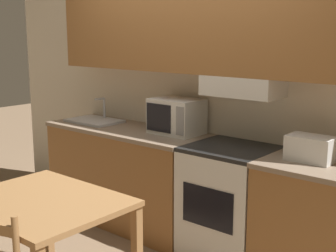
{
  "coord_description": "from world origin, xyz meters",
  "views": [
    {
      "loc": [
        2.41,
        -3.36,
        1.82
      ],
      "look_at": [
        0.05,
        -0.56,
        1.08
      ],
      "focal_mm": 50.0,
      "sensor_mm": 36.0,
      "label": 1
    }
  ],
  "objects_px": {
    "microwave": "(177,116)",
    "stove_range": "(229,203)",
    "toaster": "(311,148)",
    "dining_table": "(43,216)",
    "sink_basin": "(94,120)"
  },
  "relations": [
    {
      "from": "toaster",
      "to": "dining_table",
      "type": "relative_size",
      "value": 0.32
    },
    {
      "from": "toaster",
      "to": "microwave",
      "type": "bearing_deg",
      "value": 175.66
    },
    {
      "from": "microwave",
      "to": "toaster",
      "type": "height_order",
      "value": "microwave"
    },
    {
      "from": "stove_range",
      "to": "toaster",
      "type": "distance_m",
      "value": 0.85
    },
    {
      "from": "stove_range",
      "to": "sink_basin",
      "type": "bearing_deg",
      "value": 179.98
    },
    {
      "from": "stove_range",
      "to": "dining_table",
      "type": "bearing_deg",
      "value": -109.54
    },
    {
      "from": "toaster",
      "to": "sink_basin",
      "type": "xyz_separation_m",
      "value": [
        -2.26,
        -0.01,
        -0.07
      ]
    },
    {
      "from": "microwave",
      "to": "dining_table",
      "type": "height_order",
      "value": "microwave"
    },
    {
      "from": "microwave",
      "to": "dining_table",
      "type": "bearing_deg",
      "value": -84.67
    },
    {
      "from": "stove_range",
      "to": "dining_table",
      "type": "relative_size",
      "value": 0.9
    },
    {
      "from": "microwave",
      "to": "dining_table",
      "type": "distance_m",
      "value": 1.59
    },
    {
      "from": "stove_range",
      "to": "dining_table",
      "type": "height_order",
      "value": "stove_range"
    },
    {
      "from": "toaster",
      "to": "dining_table",
      "type": "height_order",
      "value": "toaster"
    },
    {
      "from": "sink_basin",
      "to": "stove_range",
      "type": "bearing_deg",
      "value": -0.02
    },
    {
      "from": "microwave",
      "to": "stove_range",
      "type": "bearing_deg",
      "value": -9.9
    }
  ]
}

